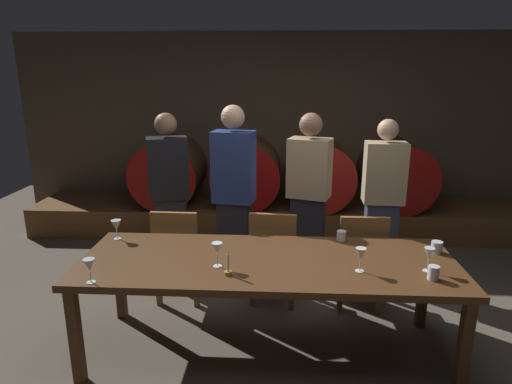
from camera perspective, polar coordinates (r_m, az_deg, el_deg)
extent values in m
plane|color=brown|center=(3.58, 3.33, -19.15)|extent=(9.23, 9.23, 0.00)
cube|color=brown|center=(6.04, 3.52, 8.10)|extent=(7.10, 0.24, 2.52)
cube|color=brown|center=(5.75, 3.36, -3.32)|extent=(6.39, 0.90, 0.37)
cylinder|color=#513319|center=(5.76, -11.13, 2.64)|extent=(0.83, 0.82, 0.83)
cylinder|color=maroon|center=(5.36, -12.23, 1.63)|extent=(0.84, 0.03, 0.84)
cylinder|color=maroon|center=(6.16, -10.18, 3.52)|extent=(0.84, 0.03, 0.84)
cylinder|color=#2D2D33|center=(5.76, -11.13, 2.64)|extent=(0.83, 0.04, 0.83)
cylinder|color=brown|center=(5.60, -1.14, 2.56)|extent=(0.83, 0.82, 0.83)
cylinder|color=maroon|center=(5.19, -1.49, 1.52)|extent=(0.84, 0.03, 0.84)
cylinder|color=maroon|center=(6.01, -0.84, 3.47)|extent=(0.84, 0.03, 0.84)
cylinder|color=#2D2D33|center=(5.60, -1.14, 2.56)|extent=(0.83, 0.04, 0.83)
cylinder|color=brown|center=(5.61, 8.09, 2.42)|extent=(0.83, 0.82, 0.83)
cylinder|color=#B21C16|center=(5.19, 8.47, 1.37)|extent=(0.84, 0.03, 0.84)
cylinder|color=#B21C16|center=(6.02, 7.77, 3.33)|extent=(0.84, 0.03, 0.84)
cylinder|color=#2D2D33|center=(5.61, 8.09, 2.42)|extent=(0.83, 0.04, 0.83)
cylinder|color=#513319|center=(5.77, 17.66, 2.21)|extent=(0.83, 0.82, 0.83)
cylinder|color=maroon|center=(5.37, 18.74, 1.17)|extent=(0.84, 0.03, 0.84)
cylinder|color=maroon|center=(6.17, 16.72, 3.12)|extent=(0.84, 0.03, 0.84)
cylinder|color=#2D2D33|center=(5.77, 17.66, 2.21)|extent=(0.83, 0.04, 0.83)
cube|color=#4C2D16|center=(3.15, 1.50, -9.17)|extent=(2.65, 0.94, 0.05)
cube|color=#4C2D16|center=(3.26, -22.37, -16.97)|extent=(0.07, 0.07, 0.69)
cube|color=#4C2D16|center=(3.20, 25.38, -18.00)|extent=(0.07, 0.07, 0.69)
cube|color=#4C2D16|center=(3.91, -17.26, -10.80)|extent=(0.07, 0.07, 0.69)
cube|color=#4C2D16|center=(3.86, 20.89, -11.51)|extent=(0.07, 0.07, 0.69)
cube|color=brown|center=(4.08, -9.73, -7.71)|extent=(0.41, 0.41, 0.04)
cube|color=brown|center=(3.84, -10.53, -5.59)|extent=(0.40, 0.05, 0.42)
cube|color=brown|center=(4.29, -6.80, -9.76)|extent=(0.05, 0.05, 0.42)
cube|color=brown|center=(4.37, -11.24, -9.50)|extent=(0.05, 0.05, 0.42)
cube|color=brown|center=(4.00, -7.76, -11.82)|extent=(0.05, 0.05, 0.42)
cube|color=brown|center=(4.08, -12.53, -11.47)|extent=(0.05, 0.05, 0.42)
cube|color=brown|center=(3.99, 2.45, -8.07)|extent=(0.44, 0.44, 0.04)
cube|color=brown|center=(3.74, 2.16, -5.93)|extent=(0.40, 0.08, 0.42)
cube|color=brown|center=(4.22, 5.02, -10.15)|extent=(0.05, 0.05, 0.42)
cube|color=brown|center=(4.26, 0.38, -9.87)|extent=(0.05, 0.05, 0.42)
cube|color=brown|center=(3.92, 4.63, -12.28)|extent=(0.05, 0.05, 0.42)
cube|color=brown|center=(3.96, -0.39, -11.95)|extent=(0.05, 0.05, 0.42)
cube|color=brown|center=(4.02, 13.12, -8.31)|extent=(0.41, 0.41, 0.04)
cube|color=brown|center=(3.77, 13.82, -6.20)|extent=(0.40, 0.05, 0.42)
cube|color=brown|center=(4.30, 14.79, -10.17)|extent=(0.04, 0.04, 0.42)
cube|color=brown|center=(4.24, 10.22, -10.26)|extent=(0.04, 0.04, 0.42)
cube|color=brown|center=(4.00, 15.81, -12.26)|extent=(0.04, 0.04, 0.42)
cube|color=brown|center=(3.94, 10.88, -12.40)|extent=(0.04, 0.04, 0.42)
cube|color=black|center=(4.52, -10.87, -5.77)|extent=(0.34, 0.28, 0.83)
cube|color=black|center=(4.32, -11.34, 3.07)|extent=(0.43, 0.34, 0.59)
sphere|color=#8C664C|center=(4.25, -11.64, 8.63)|extent=(0.21, 0.21, 0.21)
cube|color=black|center=(4.33, -2.79, -6.47)|extent=(0.33, 0.25, 0.83)
cube|color=navy|center=(4.11, -2.93, 3.26)|extent=(0.42, 0.30, 0.67)
sphere|color=#D8A884|center=(4.04, -3.02, 9.70)|extent=(0.22, 0.22, 0.22)
cube|color=black|center=(4.30, 6.65, -6.32)|extent=(0.35, 0.28, 0.89)
cube|color=tan|center=(4.09, 6.96, 3.10)|extent=(0.44, 0.35, 0.55)
sphere|color=#8C664C|center=(4.02, 7.14, 8.68)|extent=(0.21, 0.21, 0.21)
cube|color=#33384C|center=(4.54, 15.70, -6.17)|extent=(0.31, 0.21, 0.81)
cube|color=tan|center=(4.34, 16.36, 2.41)|extent=(0.39, 0.26, 0.58)
sphere|color=#D8A884|center=(4.27, 16.77, 7.76)|extent=(0.20, 0.20, 0.20)
cylinder|color=olive|center=(2.92, -3.62, -10.44)|extent=(0.05, 0.05, 0.02)
cylinder|color=#EDE5CC|center=(2.89, -3.64, -9.14)|extent=(0.02, 0.02, 0.12)
cone|color=yellow|center=(2.86, -3.67, -7.82)|extent=(0.01, 0.01, 0.02)
cylinder|color=silver|center=(3.67, -17.54, -5.80)|extent=(0.06, 0.06, 0.00)
cylinder|color=silver|center=(3.66, -17.58, -5.25)|extent=(0.01, 0.01, 0.07)
cone|color=silver|center=(3.63, -17.68, -4.12)|extent=(0.08, 0.08, 0.08)
cylinder|color=silver|center=(3.01, -20.61, -10.90)|extent=(0.06, 0.06, 0.00)
cylinder|color=silver|center=(2.99, -20.68, -10.24)|extent=(0.01, 0.01, 0.07)
cone|color=silver|center=(2.96, -20.82, -8.87)|extent=(0.07, 0.07, 0.08)
cylinder|color=white|center=(3.05, -5.01, -9.55)|extent=(0.06, 0.06, 0.00)
cylinder|color=white|center=(3.03, -5.03, -8.76)|extent=(0.01, 0.01, 0.09)
cone|color=white|center=(3.00, -5.07, -7.29)|extent=(0.07, 0.07, 0.08)
cylinder|color=silver|center=(3.05, 13.30, -9.94)|extent=(0.06, 0.06, 0.00)
cylinder|color=silver|center=(3.03, 13.34, -9.24)|extent=(0.01, 0.01, 0.08)
cone|color=silver|center=(3.00, 13.44, -7.84)|extent=(0.07, 0.07, 0.08)
cylinder|color=silver|center=(3.18, 21.34, -9.50)|extent=(0.06, 0.06, 0.00)
cylinder|color=silver|center=(3.17, 21.41, -8.79)|extent=(0.01, 0.01, 0.08)
cone|color=silver|center=(3.13, 21.56, -7.43)|extent=(0.07, 0.07, 0.08)
cylinder|color=white|center=(3.53, 11.02, -5.57)|extent=(0.07, 0.07, 0.08)
cylinder|color=silver|center=(3.06, 22.04, -9.69)|extent=(0.07, 0.07, 0.09)
cylinder|color=silver|center=(3.49, 22.40, -6.63)|extent=(0.08, 0.08, 0.09)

